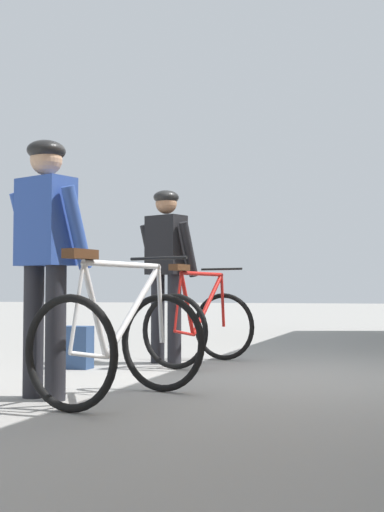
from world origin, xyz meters
TOP-DOWN VIEW (x-y plane):
  - ground_plane at (0.00, 0.00)m, footprint 80.00×80.00m
  - cyclist_near_in_dark at (-1.27, 0.78)m, footprint 0.66×0.45m
  - cyclist_far_in_blue at (-1.27, -1.71)m, footprint 0.66×0.44m
  - bicycle_near_red at (-0.91, 0.78)m, footprint 0.92×1.19m
  - bicycle_far_white at (-0.74, -1.65)m, footprint 0.93×1.20m
  - backpack_on_platform at (-1.91, 0.06)m, footprint 0.28×0.18m

SIDE VIEW (x-z plane):
  - ground_plane at x=0.00m, z-range 0.00..0.00m
  - backpack_on_platform at x=-1.91m, z-range 0.00..0.40m
  - bicycle_near_red at x=-0.91m, z-range -0.09..0.89m
  - bicycle_far_white at x=-0.74m, z-range -0.09..0.89m
  - cyclist_near_in_dark at x=-1.27m, z-range 0.17..1.94m
  - cyclist_far_in_blue at x=-1.27m, z-range 0.17..1.94m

